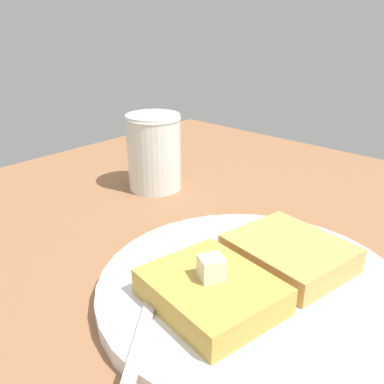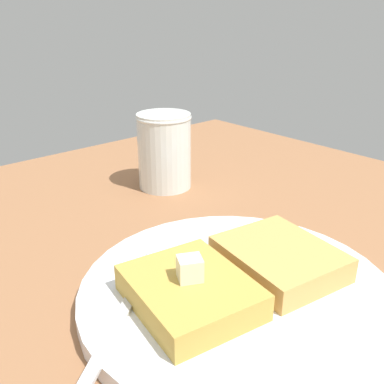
{
  "view_description": "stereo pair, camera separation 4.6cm",
  "coord_description": "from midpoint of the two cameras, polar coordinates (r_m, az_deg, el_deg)",
  "views": [
    {
      "loc": [
        -18.24,
        -12.13,
        24.81
      ],
      "look_at": [
        13.26,
        16.39,
        6.79
      ],
      "focal_mm": 40.0,
      "sensor_mm": 36.0,
      "label": 1
    },
    {
      "loc": [
        -14.96,
        -15.37,
        24.81
      ],
      "look_at": [
        13.26,
        16.39,
        6.79
      ],
      "focal_mm": 40.0,
      "sensor_mm": 36.0,
      "label": 2
    }
  ],
  "objects": [
    {
      "name": "toast_slice_middle",
      "position": [
        0.39,
        14.92,
        -8.65
      ],
      "size": [
        9.86,
        11.14,
        2.23
      ],
      "primitive_type": "cube",
      "rotation": [
        0.0,
        0.0,
        -0.17
      ],
      "color": "tan",
      "rests_on": "plate"
    },
    {
      "name": "syrup_jar",
      "position": [
        0.58,
        -1.42,
        5.28
      ],
      "size": [
        7.39,
        7.39,
        10.18
      ],
      "color": "#492205",
      "rests_on": "table_surface"
    },
    {
      "name": "plate",
      "position": [
        0.37,
        9.59,
        -13.07
      ],
      "size": [
        26.18,
        26.18,
        1.47
      ],
      "color": "white",
      "rests_on": "table_surface"
    },
    {
      "name": "toast_slice_left",
      "position": [
        0.34,
        3.72,
        -13.27
      ],
      "size": [
        9.86,
        11.14,
        2.23
      ],
      "primitive_type": "cube",
      "rotation": [
        0.0,
        0.0,
        -0.17
      ],
      "color": "gold",
      "rests_on": "plate"
    },
    {
      "name": "butter_pat_primary",
      "position": [
        0.33,
        3.81,
        -10.26
      ],
      "size": [
        2.38,
        2.31,
        1.82
      ],
      "primitive_type": "cube",
      "rotation": [
        0.0,
        0.0,
        2.65
      ],
      "color": "#F0EBCB",
      "rests_on": "toast_slice_left"
    },
    {
      "name": "fork",
      "position": [
        0.35,
        -4.34,
        -14.18
      ],
      "size": [
        13.61,
        10.81,
        0.36
      ],
      "color": "silver",
      "rests_on": "plate"
    }
  ]
}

